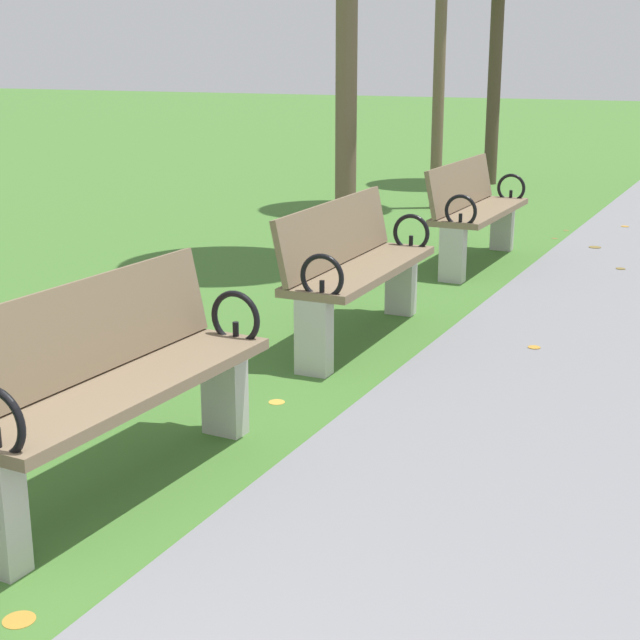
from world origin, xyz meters
TOP-DOWN VIEW (x-y plane):
  - park_bench_2 at (-0.50, 2.56)m, footprint 0.52×1.61m
  - park_bench_3 at (-0.50, 5.04)m, footprint 0.51×1.61m
  - park_bench_4 at (-0.50, 7.65)m, footprint 0.48×1.60m
  - scattered_leaves at (0.53, 3.98)m, footprint 5.19×12.03m

SIDE VIEW (x-z plane):
  - scattered_leaves at x=0.53m, z-range 0.00..0.03m
  - park_bench_2 at x=-0.50m, z-range 0.04..0.93m
  - park_bench_3 at x=-0.50m, z-range 0.04..0.93m
  - park_bench_4 at x=-0.50m, z-range 0.04..0.93m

